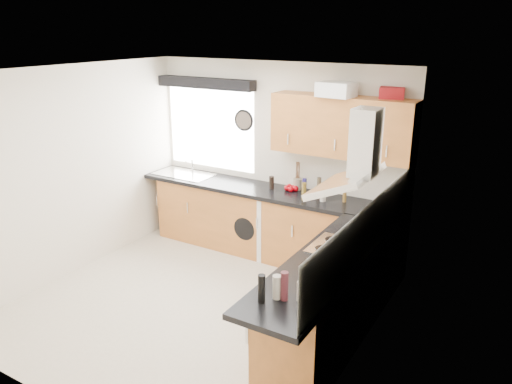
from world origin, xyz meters
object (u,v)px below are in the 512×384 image
Objects in this scene: oven at (337,293)px; upper_cabinets at (342,127)px; washing_machine at (256,222)px; extractor_hood at (355,162)px.

upper_cabinets is (-0.55, 1.32, 1.38)m from oven.
washing_machine is at bearing -174.55° from upper_cabinets.
upper_cabinets is 1.77m from washing_machine.
oven is 1.09× the size of extractor_hood.
oven is at bearing -67.46° from upper_cabinets.
upper_cabinets reaches higher than extractor_hood.
washing_machine is (-1.65, 1.22, -0.00)m from oven.
upper_cabinets reaches higher than washing_machine.
upper_cabinets is 2.02× the size of washing_machine.
extractor_hood is 0.46× the size of upper_cabinets.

